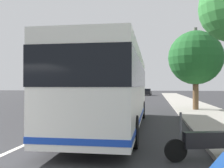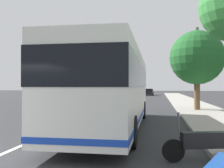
{
  "view_description": "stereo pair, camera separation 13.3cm",
  "coord_description": "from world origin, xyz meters",
  "px_view_note": "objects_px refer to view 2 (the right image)",
  "views": [
    {
      "loc": [
        -3.46,
        -4.16,
        1.88
      ],
      "look_at": [
        8.34,
        -2.17,
        1.99
      ],
      "focal_mm": 41.86,
      "sensor_mm": 36.0,
      "label": 1
    },
    {
      "loc": [
        -3.44,
        -4.29,
        1.88
      ],
      "look_at": [
        8.34,
        -2.17,
        1.99
      ],
      "focal_mm": 41.86,
      "sensor_mm": 36.0,
      "label": 2
    }
  ],
  "objects_px": {
    "coach_bus": "(113,86)",
    "utility_pole": "(197,69)",
    "car_far_distant": "(87,100)",
    "car_ahead_same_lane": "(149,92)",
    "roadside_tree_far_block": "(197,58)",
    "car_behind_bus": "(118,94)",
    "car_oncoming": "(121,93)",
    "motorcycle_by_tree": "(206,143)"
  },
  "relations": [
    {
      "from": "motorcycle_by_tree",
      "to": "car_ahead_same_lane",
      "type": "bearing_deg",
      "value": -101.81
    },
    {
      "from": "motorcycle_by_tree",
      "to": "car_behind_bus",
      "type": "distance_m",
      "value": 34.54
    },
    {
      "from": "car_ahead_same_lane",
      "to": "car_far_distant",
      "type": "bearing_deg",
      "value": 175.6
    },
    {
      "from": "utility_pole",
      "to": "car_far_distant",
      "type": "bearing_deg",
      "value": 85.29
    },
    {
      "from": "motorcycle_by_tree",
      "to": "roadside_tree_far_block",
      "type": "xyz_separation_m",
      "value": [
        13.5,
        -1.64,
        3.56
      ]
    },
    {
      "from": "motorcycle_by_tree",
      "to": "car_oncoming",
      "type": "xyz_separation_m",
      "value": [
        40.5,
        7.97,
        0.25
      ]
    },
    {
      "from": "car_ahead_same_lane",
      "to": "roadside_tree_far_block",
      "type": "relative_size",
      "value": 0.68
    },
    {
      "from": "car_far_distant",
      "to": "car_ahead_same_lane",
      "type": "height_order",
      "value": "car_far_distant"
    },
    {
      "from": "motorcycle_by_tree",
      "to": "car_far_distant",
      "type": "relative_size",
      "value": 0.48
    },
    {
      "from": "car_behind_bus",
      "to": "utility_pole",
      "type": "distance_m",
      "value": 21.69
    },
    {
      "from": "coach_bus",
      "to": "car_oncoming",
      "type": "xyz_separation_m",
      "value": [
        35.77,
        4.76,
        -1.18
      ]
    },
    {
      "from": "car_oncoming",
      "to": "utility_pole",
      "type": "xyz_separation_m",
      "value": [
        -26.25,
        -9.71,
        2.52
      ]
    },
    {
      "from": "car_far_distant",
      "to": "car_oncoming",
      "type": "relative_size",
      "value": 1.04
    },
    {
      "from": "car_behind_bus",
      "to": "car_ahead_same_lane",
      "type": "bearing_deg",
      "value": 159.68
    },
    {
      "from": "roadside_tree_far_block",
      "to": "car_behind_bus",
      "type": "bearing_deg",
      "value": 24.28
    },
    {
      "from": "roadside_tree_far_block",
      "to": "utility_pole",
      "type": "relative_size",
      "value": 0.94
    },
    {
      "from": "car_ahead_same_lane",
      "to": "roadside_tree_far_block",
      "type": "xyz_separation_m",
      "value": [
        -34.11,
        -4.87,
        3.36
      ]
    },
    {
      "from": "coach_bus",
      "to": "roadside_tree_far_block",
      "type": "xyz_separation_m",
      "value": [
        8.76,
        -4.85,
        2.12
      ]
    },
    {
      "from": "car_ahead_same_lane",
      "to": "coach_bus",
      "type": "bearing_deg",
      "value": -177.21
    },
    {
      "from": "car_far_distant",
      "to": "roadside_tree_far_block",
      "type": "bearing_deg",
      "value": 83.0
    },
    {
      "from": "coach_bus",
      "to": "utility_pole",
      "type": "height_order",
      "value": "utility_pole"
    },
    {
      "from": "coach_bus",
      "to": "car_ahead_same_lane",
      "type": "bearing_deg",
      "value": -0.92
    },
    {
      "from": "motorcycle_by_tree",
      "to": "utility_pole",
      "type": "distance_m",
      "value": 14.62
    },
    {
      "from": "motorcycle_by_tree",
      "to": "car_behind_bus",
      "type": "bearing_deg",
      "value": -93.17
    },
    {
      "from": "coach_bus",
      "to": "car_far_distant",
      "type": "xyz_separation_m",
      "value": [
        10.27,
        4.11,
        -1.2
      ]
    },
    {
      "from": "car_far_distant",
      "to": "roadside_tree_far_block",
      "type": "relative_size",
      "value": 0.77
    },
    {
      "from": "car_ahead_same_lane",
      "to": "car_oncoming",
      "type": "height_order",
      "value": "car_oncoming"
    },
    {
      "from": "utility_pole",
      "to": "car_ahead_same_lane",
      "type": "bearing_deg",
      "value": 8.47
    },
    {
      "from": "motorcycle_by_tree",
      "to": "car_ahead_same_lane",
      "type": "distance_m",
      "value": 47.71
    },
    {
      "from": "car_ahead_same_lane",
      "to": "roadside_tree_far_block",
      "type": "distance_m",
      "value": 34.62
    },
    {
      "from": "car_far_distant",
      "to": "car_oncoming",
      "type": "xyz_separation_m",
      "value": [
        25.5,
        0.64,
        0.02
      ]
    },
    {
      "from": "car_oncoming",
      "to": "utility_pole",
      "type": "height_order",
      "value": "utility_pole"
    },
    {
      "from": "motorcycle_by_tree",
      "to": "car_oncoming",
      "type": "distance_m",
      "value": 41.28
    },
    {
      "from": "coach_bus",
      "to": "motorcycle_by_tree",
      "type": "distance_m",
      "value": 5.9
    },
    {
      "from": "car_oncoming",
      "to": "roadside_tree_far_block",
      "type": "xyz_separation_m",
      "value": [
        -27.0,
        -9.61,
        3.31
      ]
    },
    {
      "from": "coach_bus",
      "to": "car_oncoming",
      "type": "height_order",
      "value": "coach_bus"
    },
    {
      "from": "car_oncoming",
      "to": "roadside_tree_far_block",
      "type": "height_order",
      "value": "roadside_tree_far_block"
    },
    {
      "from": "car_oncoming",
      "to": "coach_bus",
      "type": "bearing_deg",
      "value": 3.58
    },
    {
      "from": "car_behind_bus",
      "to": "car_oncoming",
      "type": "height_order",
      "value": "car_behind_bus"
    },
    {
      "from": "car_behind_bus",
      "to": "utility_pole",
      "type": "xyz_separation_m",
      "value": [
        -19.47,
        -9.23,
        2.51
      ]
    },
    {
      "from": "roadside_tree_far_block",
      "to": "car_far_distant",
      "type": "bearing_deg",
      "value": 80.47
    },
    {
      "from": "coach_bus",
      "to": "roadside_tree_far_block",
      "type": "height_order",
      "value": "roadside_tree_far_block"
    }
  ]
}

